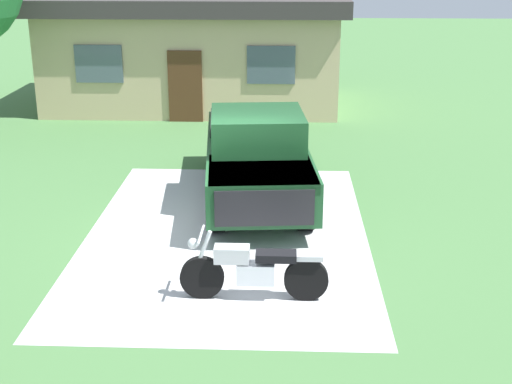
# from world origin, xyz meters

# --- Properties ---
(ground_plane) EXTENTS (80.00, 80.00, 0.00)m
(ground_plane) POSITION_xyz_m (0.00, 0.00, 0.00)
(ground_plane) COLOR #426D3B
(driveway_pad) EXTENTS (5.09, 7.81, 0.01)m
(driveway_pad) POSITION_xyz_m (0.00, 0.00, 0.00)
(driveway_pad) COLOR #B2B2B2
(driveway_pad) RESTS_ON ground
(motorcycle) EXTENTS (2.21, 0.70, 1.09)m
(motorcycle) POSITION_xyz_m (0.58, -2.46, 0.47)
(motorcycle) COLOR black
(motorcycle) RESTS_ON ground
(pickup_truck) EXTENTS (2.50, 5.77, 1.90)m
(pickup_truck) POSITION_xyz_m (0.45, 2.11, 0.95)
(pickup_truck) COLOR black
(pickup_truck) RESTS_ON ground
(neighbor_house) EXTENTS (9.60, 5.60, 3.50)m
(neighbor_house) POSITION_xyz_m (-1.90, 11.18, 1.79)
(neighbor_house) COLOR tan
(neighbor_house) RESTS_ON ground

